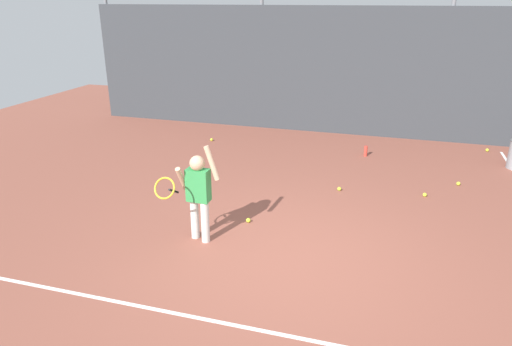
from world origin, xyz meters
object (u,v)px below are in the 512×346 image
(tennis_player, at_px, (197,191))
(tennis_ball_0, at_px, (458,184))
(tennis_ball_2, at_px, (425,195))
(tennis_ball_3, at_px, (248,220))
(water_bottle, at_px, (366,151))
(tennis_ball_4, at_px, (487,150))
(tennis_ball_1, at_px, (339,189))
(tennis_ball_5, at_px, (212,140))

(tennis_player, relative_size, tennis_ball_0, 20.46)
(tennis_ball_2, relative_size, tennis_ball_3, 1.00)
(tennis_player, bearing_deg, tennis_ball_3, 55.97)
(water_bottle, bearing_deg, tennis_ball_0, -34.74)
(tennis_ball_0, bearing_deg, tennis_ball_4, 70.09)
(water_bottle, bearing_deg, tennis_ball_3, -111.88)
(water_bottle, bearing_deg, tennis_ball_1, -98.49)
(tennis_ball_5, bearing_deg, water_bottle, -1.43)
(tennis_ball_5, bearing_deg, tennis_ball_3, -60.95)
(tennis_ball_4, bearing_deg, tennis_ball_2, -115.64)
(tennis_ball_0, distance_m, tennis_ball_5, 5.30)
(tennis_ball_1, bearing_deg, tennis_ball_4, 47.62)
(tennis_ball_2, bearing_deg, tennis_ball_1, -173.81)
(tennis_ball_0, height_order, tennis_ball_5, same)
(tennis_ball_2, relative_size, tennis_ball_4, 1.00)
(tennis_player, height_order, tennis_ball_4, tennis_player)
(tennis_player, height_order, tennis_ball_5, tennis_player)
(tennis_player, relative_size, tennis_ball_1, 20.46)
(tennis_ball_2, relative_size, tennis_ball_5, 1.00)
(tennis_ball_2, bearing_deg, water_bottle, 120.58)
(water_bottle, bearing_deg, tennis_ball_5, 178.57)
(tennis_ball_4, bearing_deg, water_bottle, -157.11)
(tennis_ball_2, bearing_deg, tennis_ball_4, 64.36)
(tennis_ball_2, height_order, tennis_ball_4, same)
(water_bottle, xyz_separation_m, tennis_ball_3, (-1.44, -3.57, -0.08))
(water_bottle, relative_size, tennis_ball_1, 3.33)
(water_bottle, relative_size, tennis_ball_4, 3.33)
(tennis_ball_4, bearing_deg, tennis_ball_5, -170.82)
(water_bottle, distance_m, tennis_ball_2, 2.15)
(water_bottle, xyz_separation_m, tennis_ball_4, (2.48, 1.05, -0.08))
(tennis_ball_0, bearing_deg, tennis_ball_2, -130.76)
(tennis_player, xyz_separation_m, tennis_ball_3, (0.49, 0.68, -0.69))
(tennis_ball_0, relative_size, tennis_ball_2, 1.00)
(tennis_player, distance_m, tennis_ball_0, 4.80)
(tennis_player, distance_m, tennis_ball_3, 1.09)
(tennis_ball_4, distance_m, tennis_ball_5, 6.03)
(tennis_player, xyz_separation_m, water_bottle, (1.92, 4.25, -0.62))
(tennis_ball_1, relative_size, tennis_ball_2, 1.00)
(tennis_ball_0, relative_size, tennis_ball_5, 1.00)
(tennis_ball_0, bearing_deg, water_bottle, 145.26)
(tennis_player, distance_m, water_bottle, 4.71)
(water_bottle, distance_m, tennis_ball_3, 3.85)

